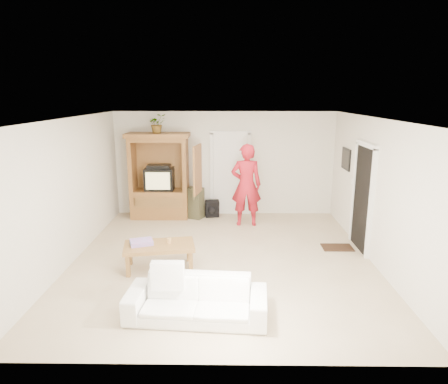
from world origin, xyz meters
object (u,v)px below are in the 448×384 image
object	(u,v)px
man	(246,185)
coffee_table	(159,248)
sofa	(197,299)
armoire	(161,181)

from	to	relation	value
man	coffee_table	bearing A→B (deg)	55.70
sofa	coffee_table	distance (m)	1.78
armoire	man	bearing A→B (deg)	-16.25
man	coffee_table	distance (m)	3.01
armoire	man	xyz separation A→B (m)	(2.09, -0.61, 0.05)
coffee_table	sofa	bearing A→B (deg)	-73.86
man	sofa	distance (m)	4.21
man	coffee_table	xyz separation A→B (m)	(-1.61, -2.47, -0.57)
man	sofa	size ratio (longest dim) A/B	1.01
armoire	coffee_table	xyz separation A→B (m)	(0.48, -3.08, -0.52)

